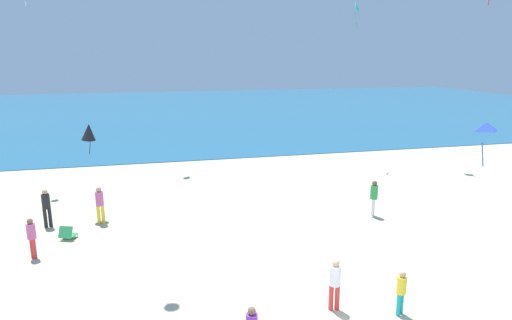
% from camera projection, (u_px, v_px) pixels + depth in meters
% --- Properties ---
extents(ground_plane, '(120.00, 120.00, 0.00)m').
position_uv_depth(ground_plane, '(248.00, 212.00, 21.38)').
color(ground_plane, beige).
extents(ocean_water, '(120.00, 60.00, 0.05)m').
position_uv_depth(ocean_water, '(183.00, 110.00, 60.28)').
color(ocean_water, '#236084').
rests_on(ocean_water, ground_plane).
extents(beach_chair_near_camera, '(0.74, 0.75, 0.60)m').
position_uv_depth(beach_chair_near_camera, '(67.00, 234.00, 18.19)').
color(beach_chair_near_camera, '#2D9956').
rests_on(beach_chair_near_camera, ground_plane).
extents(person_0, '(0.37, 0.37, 1.39)m').
position_uv_depth(person_0, '(401.00, 290.00, 12.82)').
color(person_0, '#19ADB2').
rests_on(person_0, ground_plane).
extents(person_1, '(0.44, 0.44, 1.57)m').
position_uv_depth(person_1, '(32.00, 235.00, 16.40)').
color(person_1, red).
rests_on(person_1, ground_plane).
extents(person_3, '(0.40, 0.40, 1.63)m').
position_uv_depth(person_3, '(335.00, 281.00, 13.04)').
color(person_3, red).
rests_on(person_3, ground_plane).
extents(person_4, '(0.35, 0.35, 1.73)m').
position_uv_depth(person_4, '(100.00, 202.00, 19.75)').
color(person_4, yellow).
rests_on(person_4, ground_plane).
extents(person_5, '(0.47, 0.47, 1.74)m').
position_uv_depth(person_5, '(374.00, 196.00, 20.64)').
color(person_5, white).
rests_on(person_5, ground_plane).
extents(person_7, '(0.43, 0.43, 1.74)m').
position_uv_depth(person_7, '(46.00, 205.00, 19.34)').
color(person_7, black).
rests_on(person_7, ground_plane).
extents(kite_black, '(0.87, 0.83, 1.44)m').
position_uv_depth(kite_black, '(89.00, 132.00, 20.03)').
color(kite_black, black).
extents(kite_teal, '(0.50, 0.55, 1.62)m').
position_uv_depth(kite_teal, '(357.00, 9.00, 28.69)').
color(kite_teal, '#1EADAD').
extents(kite_blue, '(0.73, 0.58, 1.20)m').
position_uv_depth(kite_blue, '(486.00, 127.00, 11.67)').
color(kite_blue, blue).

